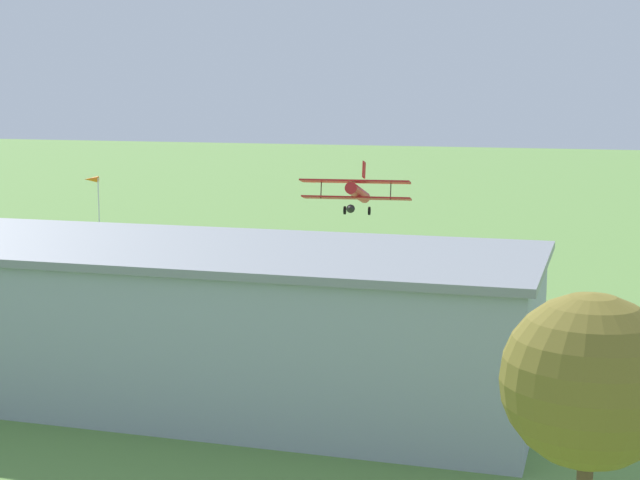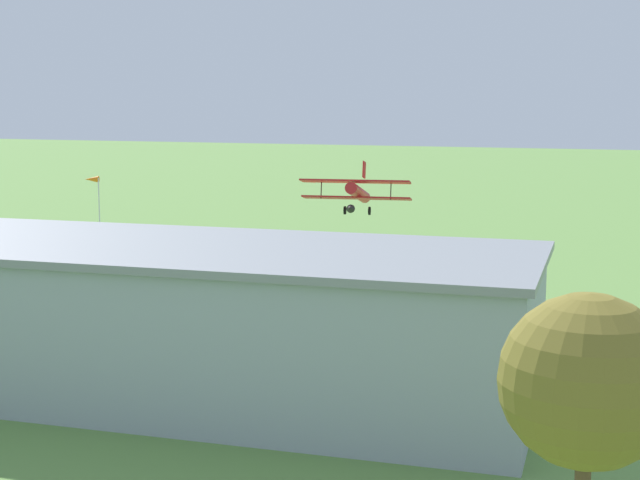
% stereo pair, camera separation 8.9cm
% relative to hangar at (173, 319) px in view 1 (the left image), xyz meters
% --- Properties ---
extents(ground_plane, '(400.00, 400.00, 0.00)m').
position_rel_hangar_xyz_m(ground_plane, '(1.22, -34.49, -3.60)').
color(ground_plane, '#608C42').
extents(hangar, '(34.94, 14.17, 7.18)m').
position_rel_hangar_xyz_m(hangar, '(0.00, 0.00, 0.00)').
color(hangar, '#99A3AD').
rests_on(hangar, ground_plane).
extents(biplane, '(8.56, 7.86, 3.95)m').
position_rel_hangar_xyz_m(biplane, '(0.67, -30.26, 3.21)').
color(biplane, '#B21E1E').
extents(car_grey, '(2.18, 4.13, 1.59)m').
position_rel_hangar_xyz_m(car_grey, '(17.70, -13.43, -2.77)').
color(car_grey, slate).
rests_on(car_grey, ground_plane).
extents(person_watching_takeoff, '(0.51, 0.51, 1.57)m').
position_rel_hangar_xyz_m(person_watching_takeoff, '(12.71, -17.01, -2.82)').
color(person_watching_takeoff, '#3F3F47').
rests_on(person_watching_takeoff, ground_plane).
extents(person_at_fence_line, '(0.53, 0.53, 1.57)m').
position_rel_hangar_xyz_m(person_at_fence_line, '(10.57, -16.58, -2.82)').
color(person_at_fence_line, '#B23333').
rests_on(person_at_fence_line, ground_plane).
extents(person_near_hangar_door, '(0.53, 0.53, 1.73)m').
position_rel_hangar_xyz_m(person_near_hangar_door, '(-16.97, -16.22, -2.74)').
color(person_near_hangar_door, '#72338C').
rests_on(person_near_hangar_door, ground_plane).
extents(tree_by_windsock, '(4.68, 4.68, 8.90)m').
position_rel_hangar_xyz_m(tree_by_windsock, '(-19.99, 13.75, 2.92)').
color(tree_by_windsock, brown).
rests_on(tree_by_windsock, ground_plane).
extents(windsock, '(1.47, 0.95, 6.93)m').
position_rel_hangar_xyz_m(windsock, '(27.45, -35.02, 2.47)').
color(windsock, silver).
rests_on(windsock, ground_plane).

